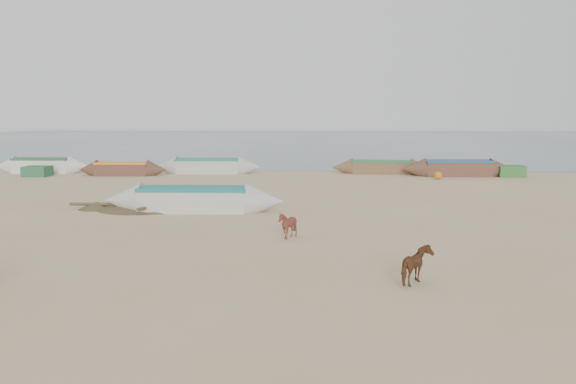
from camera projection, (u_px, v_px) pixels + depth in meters
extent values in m
plane|color=tan|center=(279.00, 251.00, 14.41)|extent=(140.00, 140.00, 0.00)
plane|color=slate|center=(316.00, 138.00, 95.56)|extent=(160.00, 160.00, 0.00)
imported|color=#5C281D|center=(288.00, 225.00, 15.82)|extent=(0.88, 0.84, 0.78)
imported|color=brown|center=(418.00, 266.00, 11.44)|extent=(0.77, 0.87, 0.78)
cone|color=brown|center=(144.00, 201.00, 21.39)|extent=(4.38, 4.38, 0.52)
cube|color=#2B5F3C|center=(37.00, 171.00, 32.90)|extent=(1.40, 1.20, 0.60)
sphere|color=orange|center=(438.00, 175.00, 31.26)|extent=(0.44, 0.44, 0.44)
cube|color=slate|center=(228.00, 167.00, 35.73)|extent=(1.20, 1.10, 0.56)
cube|color=#346D31|center=(510.00, 171.00, 32.76)|extent=(1.50, 1.20, 0.64)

